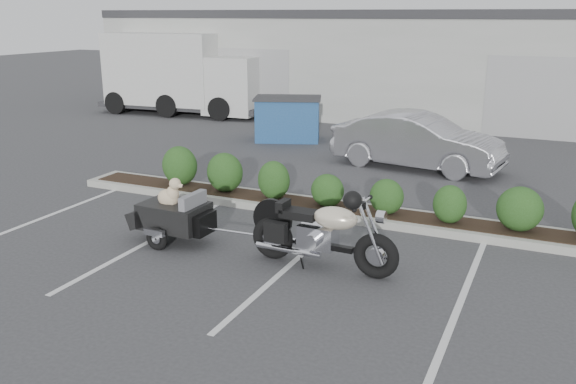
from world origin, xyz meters
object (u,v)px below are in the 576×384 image
at_px(pet_trailer, 174,214).
at_px(motorcycle, 322,234).
at_px(delivery_truck, 184,75).
at_px(dumpster, 288,118).
at_px(sedan, 417,141).

bearing_deg(pet_trailer, motorcycle, 1.37).
distance_m(pet_trailer, delivery_truck, 14.55).
bearing_deg(motorcycle, dumpster, 119.30).
xyz_separation_m(motorcycle, pet_trailer, (-2.79, 0.03, -0.07)).
bearing_deg(sedan, delivery_truck, 72.24).
xyz_separation_m(motorcycle, dumpster, (-4.69, 9.05, 0.12)).
height_order(motorcycle, dumpster, motorcycle).
height_order(pet_trailer, sedan, sedan).
relative_size(motorcycle, pet_trailer, 1.26).
relative_size(sedan, delivery_truck, 0.62).
bearing_deg(motorcycle, pet_trailer, -178.63).
relative_size(dumpster, delivery_truck, 0.35).
distance_m(motorcycle, pet_trailer, 2.79).
relative_size(motorcycle, delivery_truck, 0.36).
distance_m(motorcycle, sedan, 7.08).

